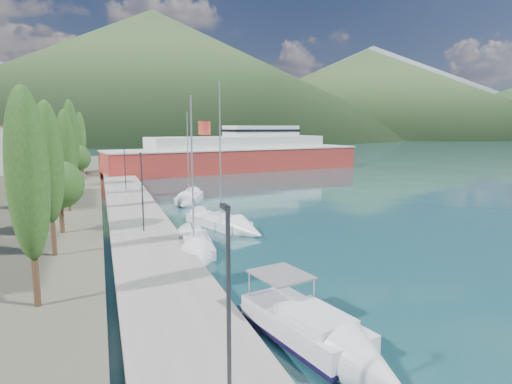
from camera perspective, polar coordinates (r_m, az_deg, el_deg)
name	(u,v)px	position (r m, az deg, el deg)	size (l,w,h in m)	color
ground	(140,155)	(139.38, -15.20, 4.78)	(1400.00, 1400.00, 0.00)	#19454B
quay	(133,210)	(45.47, -16.07, -2.30)	(5.00, 88.00, 0.80)	gray
hills_far	(204,80)	(658.43, -7.00, 14.62)	(1480.00, 900.00, 180.00)	slate
hills_near	(222,82)	(408.26, -4.51, 14.35)	(1010.00, 520.00, 115.00)	#344E28
tree_row	(70,154)	(50.70, -23.55, 4.72)	(3.75, 63.11, 11.22)	#47301E
lamp_posts	(142,189)	(33.66, -14.91, 0.33)	(0.15, 46.57, 6.06)	#2D2D33
motor_cruiser	(327,344)	(17.73, 9.45, -19.34)	(4.13, 8.74, 3.11)	black
sailboat_near	(196,253)	(29.53, -7.99, -8.10)	(3.41, 8.51, 11.89)	silver
sailboat_mid	(234,227)	(36.75, -2.99, -4.66)	(5.60, 9.73, 13.61)	silver
sailboat_far	(187,201)	(49.96, -9.23, -1.19)	(5.18, 8.22, 11.53)	silver
ferry	(239,155)	(86.49, -2.28, 4.94)	(53.26, 19.16, 10.36)	#B93028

